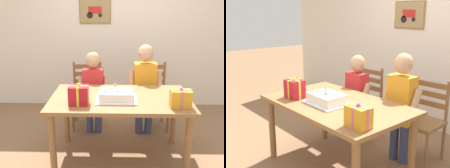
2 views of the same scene
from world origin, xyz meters
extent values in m
plane|color=#846042|center=(0.00, 0.00, 0.00)|extent=(20.00, 20.00, 0.00)
cube|color=silver|center=(0.00, 1.79, 1.30)|extent=(6.40, 0.08, 2.60)
cube|color=olive|center=(-0.41, 1.74, 1.60)|extent=(0.51, 0.02, 0.39)
cube|color=#9E8456|center=(-0.41, 1.73, 1.60)|extent=(0.48, 0.01, 0.36)
cube|color=red|center=(-0.41, 1.73, 1.62)|extent=(0.22, 0.01, 0.11)
cylinder|color=black|center=(-0.49, 1.73, 1.54)|extent=(0.10, 0.01, 0.10)
cylinder|color=black|center=(-0.33, 1.73, 1.54)|extent=(0.06, 0.01, 0.06)
cube|color=olive|center=(0.00, 0.00, 0.73)|extent=(1.53, 0.92, 0.04)
cylinder|color=olive|center=(-0.68, -0.38, 0.36)|extent=(0.07, 0.07, 0.71)
cylinder|color=olive|center=(0.68, -0.38, 0.36)|extent=(0.07, 0.07, 0.71)
cylinder|color=olive|center=(-0.68, 0.38, 0.36)|extent=(0.07, 0.07, 0.71)
cylinder|color=olive|center=(0.68, 0.38, 0.36)|extent=(0.07, 0.07, 0.71)
cube|color=silver|center=(-0.04, -0.09, 0.76)|extent=(0.44, 0.34, 0.01)
cube|color=white|center=(-0.04, -0.09, 0.81)|extent=(0.36, 0.26, 0.09)
cylinder|color=#E04C9E|center=(-0.05, -0.10, 0.89)|extent=(0.01, 0.01, 0.07)
sphere|color=yellow|center=(-0.05, -0.10, 0.93)|extent=(0.02, 0.02, 0.02)
sphere|color=red|center=(-0.03, -0.11, 0.86)|extent=(0.02, 0.02, 0.02)
sphere|color=green|center=(-0.11, -0.03, 0.86)|extent=(0.02, 0.02, 0.02)
sphere|color=green|center=(-0.15, -0.12, 0.86)|extent=(0.02, 0.02, 0.02)
sphere|color=orange|center=(0.05, -0.05, 0.86)|extent=(0.01, 0.01, 0.01)
sphere|color=green|center=(0.00, -0.12, 0.86)|extent=(0.02, 0.02, 0.02)
sphere|color=red|center=(-0.01, -0.01, 0.86)|extent=(0.01, 0.01, 0.01)
sphere|color=green|center=(-0.15, -0.14, 0.86)|extent=(0.02, 0.02, 0.02)
sphere|color=red|center=(-0.09, -0.02, 0.86)|extent=(0.01, 0.01, 0.01)
cube|color=gold|center=(0.60, -0.28, 0.84)|extent=(0.21, 0.13, 0.18)
cube|color=#DB668E|center=(0.60, -0.28, 0.84)|extent=(0.21, 0.02, 0.18)
cube|color=#DB668E|center=(0.60, -0.28, 0.84)|extent=(0.02, 0.14, 0.18)
sphere|color=#DB668E|center=(0.60, -0.28, 0.94)|extent=(0.04, 0.04, 0.04)
cube|color=red|center=(-0.42, -0.22, 0.85)|extent=(0.20, 0.16, 0.19)
cube|color=yellow|center=(-0.42, -0.22, 0.85)|extent=(0.20, 0.02, 0.20)
cube|color=yellow|center=(-0.42, -0.22, 0.85)|extent=(0.02, 0.16, 0.20)
sphere|color=yellow|center=(-0.42, -0.22, 0.96)|extent=(0.04, 0.04, 0.04)
cube|color=brown|center=(-0.47, 0.84, 0.45)|extent=(0.44, 0.44, 0.04)
cylinder|color=brown|center=(-0.27, 0.66, 0.21)|extent=(0.04, 0.04, 0.43)
cylinder|color=brown|center=(-0.65, 0.64, 0.21)|extent=(0.04, 0.04, 0.43)
cylinder|color=brown|center=(-0.29, 1.04, 0.21)|extent=(0.04, 0.04, 0.43)
cylinder|color=brown|center=(-0.67, 1.02, 0.21)|extent=(0.04, 0.04, 0.43)
cylinder|color=brown|center=(-0.29, 1.04, 0.70)|extent=(0.04, 0.04, 0.45)
cylinder|color=brown|center=(-0.67, 1.02, 0.70)|extent=(0.04, 0.04, 0.45)
cube|color=brown|center=(-0.48, 1.03, 0.63)|extent=(0.36, 0.05, 0.06)
cube|color=brown|center=(-0.48, 1.03, 0.74)|extent=(0.36, 0.05, 0.06)
cube|color=brown|center=(-0.48, 1.03, 0.85)|extent=(0.36, 0.05, 0.06)
cube|color=brown|center=(0.47, 0.84, 0.45)|extent=(0.44, 0.44, 0.04)
cylinder|color=brown|center=(0.67, 0.66, 0.21)|extent=(0.04, 0.04, 0.43)
cylinder|color=brown|center=(0.29, 0.64, 0.21)|extent=(0.04, 0.04, 0.43)
cylinder|color=brown|center=(0.65, 1.04, 0.21)|extent=(0.04, 0.04, 0.43)
cylinder|color=brown|center=(0.27, 1.02, 0.21)|extent=(0.04, 0.04, 0.43)
cylinder|color=brown|center=(0.65, 1.04, 0.70)|extent=(0.04, 0.04, 0.45)
cylinder|color=brown|center=(0.27, 1.02, 0.70)|extent=(0.04, 0.04, 0.45)
cube|color=brown|center=(0.46, 1.03, 0.63)|extent=(0.36, 0.04, 0.06)
cube|color=brown|center=(0.46, 1.03, 0.74)|extent=(0.36, 0.04, 0.06)
cube|color=brown|center=(0.46, 1.03, 0.85)|extent=(0.36, 0.04, 0.06)
cylinder|color=#38426B|center=(0.39, 0.65, 0.23)|extent=(0.10, 0.10, 0.46)
cylinder|color=#38426B|center=(0.27, 0.64, 0.23)|extent=(0.10, 0.10, 0.46)
cube|color=orange|center=(0.33, 0.65, 0.73)|extent=(0.29, 0.19, 0.53)
cylinder|color=tan|center=(0.51, 0.62, 0.71)|extent=(0.08, 0.22, 0.35)
cylinder|color=tan|center=(0.15, 0.60, 0.71)|extent=(0.08, 0.22, 0.35)
sphere|color=tan|center=(0.33, 0.65, 1.11)|extent=(0.20, 0.20, 0.20)
sphere|color=tan|center=(0.33, 0.66, 1.14)|extent=(0.19, 0.19, 0.19)
cylinder|color=#38426B|center=(-0.30, 0.64, 0.21)|extent=(0.09, 0.09, 0.43)
cylinder|color=#38426B|center=(-0.41, 0.65, 0.21)|extent=(0.09, 0.09, 0.43)
cube|color=red|center=(-0.36, 0.65, 0.67)|extent=(0.27, 0.17, 0.49)
cylinder|color=tan|center=(-0.19, 0.61, 0.65)|extent=(0.07, 0.20, 0.32)
cylinder|color=tan|center=(-0.52, 0.62, 0.65)|extent=(0.07, 0.20, 0.32)
sphere|color=tan|center=(-0.36, 0.65, 1.02)|extent=(0.18, 0.18, 0.18)
sphere|color=tan|center=(-0.36, 0.66, 1.05)|extent=(0.17, 0.17, 0.17)
camera|label=1|loc=(-0.01, -2.88, 1.78)|focal=44.57mm
camera|label=2|loc=(2.09, -1.79, 1.65)|focal=45.52mm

